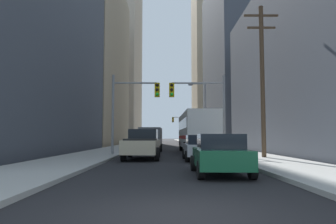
{
  "coord_description": "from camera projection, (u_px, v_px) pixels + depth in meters",
  "views": [
    {
      "loc": [
        -0.25,
        -5.83,
        1.43
      ],
      "look_at": [
        0.0,
        22.97,
        3.65
      ],
      "focal_mm": 33.98,
      "sensor_mm": 36.0,
      "label": 1
    }
  ],
  "objects": [
    {
      "name": "cargo_van_grey",
      "position": [
        151.0,
        138.0,
        30.99
      ],
      "size": [
        2.16,
        5.26,
        2.26
      ],
      "color": "slate",
      "rests_on": "ground"
    },
    {
      "name": "sedan_silver",
      "position": [
        200.0,
        147.0,
        19.05
      ],
      "size": [
        1.95,
        4.2,
        1.52
      ],
      "color": "#B7BABF",
      "rests_on": "ground"
    },
    {
      "name": "pickup_truck_beige",
      "position": [
        143.0,
        144.0,
        20.21
      ],
      "size": [
        2.2,
        5.47,
        1.9
      ],
      "color": "#C6B793",
      "rests_on": "ground"
    },
    {
      "name": "sedan_maroon",
      "position": [
        153.0,
        142.0,
        38.36
      ],
      "size": [
        1.95,
        4.26,
        1.52
      ],
      "color": "maroon",
      "rests_on": "ground"
    },
    {
      "name": "traffic_signal_near_right",
      "position": [
        200.0,
        101.0,
        23.54
      ],
      "size": [
        4.17,
        0.44,
        6.0
      ],
      "color": "gray",
      "rests_on": "ground"
    },
    {
      "name": "street_lamp_right",
      "position": [
        203.0,
        109.0,
        35.36
      ],
      "size": [
        2.0,
        0.32,
        7.5
      ],
      "color": "gray",
      "rests_on": "ground"
    },
    {
      "name": "utility_pole_right",
      "position": [
        262.0,
        77.0,
        20.07
      ],
      "size": [
        2.2,
        0.28,
        9.78
      ],
      "color": "brown",
      "rests_on": "ground"
    },
    {
      "name": "sedan_green",
      "position": [
        220.0,
        154.0,
        11.89
      ],
      "size": [
        1.95,
        4.26,
        1.52
      ],
      "color": "#195938",
      "rests_on": "ground"
    },
    {
      "name": "sidewalk_left",
      "position": [
        135.0,
        144.0,
        55.51
      ],
      "size": [
        3.95,
        160.0,
        0.15
      ],
      "primitive_type": "cube",
      "color": "#9E9E99",
      "rests_on": "ground"
    },
    {
      "name": "building_right_mid_block",
      "position": [
        255.0,
        59.0,
        55.47
      ],
      "size": [
        15.53,
        24.84,
        30.03
      ],
      "primitive_type": "cube",
      "color": "#4C515B",
      "rests_on": "ground"
    },
    {
      "name": "building_right_far_highrise",
      "position": [
        219.0,
        59.0,
        96.08
      ],
      "size": [
        15.24,
        18.96,
        49.56
      ],
      "primitive_type": "cube",
      "color": "tan",
      "rests_on": "ground"
    },
    {
      "name": "city_bus",
      "position": [
        196.0,
        131.0,
        28.01
      ],
      "size": [
        2.67,
        11.52,
        3.4
      ],
      "color": "silver",
      "rests_on": "ground"
    },
    {
      "name": "sidewalk_right",
      "position": [
        198.0,
        144.0,
        55.61
      ],
      "size": [
        3.95,
        160.0,
        0.15
      ],
      "primitive_type": "cube",
      "color": "#9E9E99",
      "rests_on": "ground"
    },
    {
      "name": "traffic_signal_near_left",
      "position": [
        133.0,
        101.0,
        23.49
      ],
      "size": [
        3.55,
        0.44,
        6.0
      ],
      "color": "gray",
      "rests_on": "ground"
    },
    {
      "name": "ground_plane",
      "position": [
        179.0,
        216.0,
        5.7
      ],
      "size": [
        400.0,
        400.0,
        0.0
      ],
      "primitive_type": "plane",
      "color": "black"
    },
    {
      "name": "traffic_signal_far_right",
      "position": [
        180.0,
        124.0,
        65.74
      ],
      "size": [
        3.05,
        0.44,
        6.0
      ],
      "color": "gray",
      "rests_on": "ground"
    },
    {
      "name": "building_left_far_tower",
      "position": [
        106.0,
        44.0,
        93.91
      ],
      "size": [
        19.65,
        27.5,
        57.38
      ],
      "primitive_type": "cube",
      "color": "#B7A893",
      "rests_on": "ground"
    },
    {
      "name": "building_left_mid_office",
      "position": [
        61.0,
        61.0,
        56.53
      ],
      "size": [
        20.9,
        28.38,
        29.78
      ],
      "primitive_type": "cube",
      "color": "tan",
      "rests_on": "ground"
    }
  ]
}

